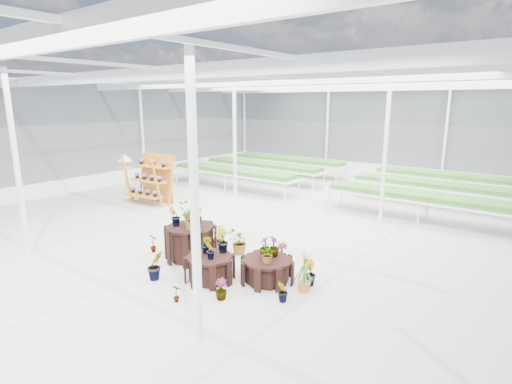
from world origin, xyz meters
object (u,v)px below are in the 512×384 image
Objects in this scene: plinth_low at (267,270)px; bird_table at (126,177)px; shelf_rack at (149,179)px; plinth_tall at (191,242)px; plinth_mid at (210,268)px.

bird_table reaches higher than plinth_low.
shelf_rack is 1.03× the size of bird_table.
bird_table is (-6.32, 2.66, 0.48)m from plinth_tall.
bird_table reaches higher than plinth_tall.
bird_table is (-7.52, 3.26, 0.62)m from plinth_mid.
shelf_rack is at bearing 11.46° from bird_table.
plinth_low is 8.92m from bird_table.
plinth_mid is 0.59× the size of bird_table.
plinth_mid is 0.93× the size of plinth_low.
shelf_rack reaches higher than bird_table.
plinth_tall is 1.09× the size of plinth_low.
plinth_low is at bearing -23.12° from shelf_rack.
shelf_rack is at bearing 151.14° from plinth_tall.
bird_table is at bearing -172.80° from shelf_rack.
bird_table is at bearing 163.26° from plinth_low.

